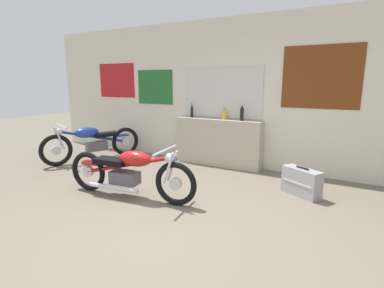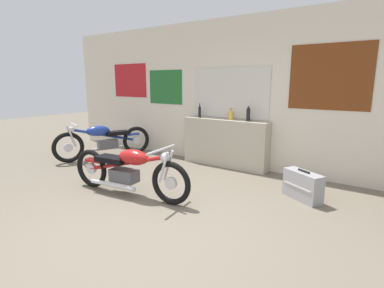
% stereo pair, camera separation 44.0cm
% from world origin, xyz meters
% --- Properties ---
extents(ground_plane, '(24.00, 24.00, 0.00)m').
position_xyz_m(ground_plane, '(0.00, 0.00, 0.00)').
color(ground_plane, '#706656').
extents(wall_back, '(10.00, 0.07, 2.80)m').
position_xyz_m(wall_back, '(-0.02, 3.02, 1.40)').
color(wall_back, beige).
rests_on(wall_back, ground_plane).
extents(sill_counter, '(1.74, 0.28, 0.92)m').
position_xyz_m(sill_counter, '(-0.57, 2.84, 0.46)').
color(sill_counter, '#B7AD99').
rests_on(sill_counter, ground_plane).
extents(bottle_leftmost, '(0.06, 0.06, 0.28)m').
position_xyz_m(bottle_leftmost, '(-1.14, 2.82, 1.04)').
color(bottle_leftmost, black).
rests_on(bottle_leftmost, sill_counter).
extents(bottle_left_center, '(0.09, 0.09, 0.21)m').
position_xyz_m(bottle_left_center, '(-0.46, 2.87, 1.01)').
color(bottle_left_center, gold).
rests_on(bottle_left_center, sill_counter).
extents(bottle_center, '(0.07, 0.07, 0.32)m').
position_xyz_m(bottle_center, '(-0.09, 2.84, 1.06)').
color(bottle_center, black).
rests_on(bottle_center, sill_counter).
extents(motorcycle_red, '(2.06, 0.64, 0.76)m').
position_xyz_m(motorcycle_red, '(-0.96, 0.68, 0.39)').
color(motorcycle_red, black).
rests_on(motorcycle_red, ground_plane).
extents(motorcycle_blue, '(0.97, 1.97, 0.79)m').
position_xyz_m(motorcycle_blue, '(-3.00, 1.91, 0.40)').
color(motorcycle_blue, black).
rests_on(motorcycle_blue, ground_plane).
extents(hard_case_silver, '(0.60, 0.46, 0.43)m').
position_xyz_m(hard_case_silver, '(1.17, 1.96, 0.20)').
color(hard_case_silver, '#9E9EA3').
rests_on(hard_case_silver, ground_plane).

